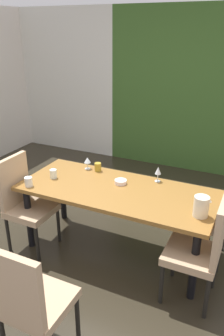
# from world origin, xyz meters

# --- Properties ---
(ground_plane) EXTENTS (5.90, 5.48, 0.02)m
(ground_plane) POSITION_xyz_m (0.00, 0.00, -0.01)
(ground_plane) COLOR #2E281D
(back_panel_interior) EXTENTS (1.97, 0.10, 2.56)m
(back_panel_interior) POSITION_xyz_m (-1.96, 2.69, 1.28)
(back_panel_interior) COLOR silver
(back_panel_interior) RESTS_ON ground_plane
(dining_table) EXTENTS (1.96, 0.85, 0.75)m
(dining_table) POSITION_xyz_m (0.27, 0.11, 0.66)
(dining_table) COLOR olive
(dining_table) RESTS_ON ground_plane
(chair_right_far) EXTENTS (0.44, 0.44, 0.98)m
(chair_right_far) POSITION_xyz_m (1.20, 0.42, 0.54)
(chair_right_far) COLOR tan
(chair_right_far) RESTS_ON ground_plane
(chair_right_near) EXTENTS (0.44, 0.44, 1.00)m
(chair_right_near) POSITION_xyz_m (1.20, -0.20, 0.55)
(chair_right_near) COLOR tan
(chair_right_near) RESTS_ON ground_plane
(chair_head_near) EXTENTS (0.44, 0.44, 1.00)m
(chair_head_near) POSITION_xyz_m (0.27, -1.28, 0.54)
(chair_head_near) COLOR tan
(chair_head_near) RESTS_ON ground_plane
(chair_left_near) EXTENTS (0.45, 0.44, 1.02)m
(chair_left_near) POSITION_xyz_m (-0.66, -0.20, 0.55)
(chair_left_near) COLOR tan
(chair_left_near) RESTS_ON ground_plane
(wine_glass_rear) EXTENTS (0.06, 0.06, 0.16)m
(wine_glass_rear) POSITION_xyz_m (0.58, 0.45, 0.86)
(wine_glass_rear) COLOR silver
(wine_glass_rear) RESTS_ON dining_table
(wine_glass_center) EXTENTS (0.08, 0.08, 0.14)m
(wine_glass_center) POSITION_xyz_m (-0.24, 0.42, 0.85)
(wine_glass_center) COLOR silver
(wine_glass_center) RESTS_ON dining_table
(serving_bowl_left) EXTENTS (0.12, 0.12, 0.04)m
(serving_bowl_left) POSITION_xyz_m (0.26, 0.23, 0.77)
(serving_bowl_left) COLOR white
(serving_bowl_left) RESTS_ON dining_table
(cup_near_shelf) EXTENTS (0.07, 0.07, 0.10)m
(cup_near_shelf) POSITION_xyz_m (-0.44, 0.05, 0.79)
(cup_near_shelf) COLOR white
(cup_near_shelf) RESTS_ON dining_table
(cup_right) EXTENTS (0.08, 0.08, 0.09)m
(cup_right) POSITION_xyz_m (-0.10, 0.42, 0.79)
(cup_right) COLOR #B08D28
(cup_right) RESTS_ON dining_table
(cup_corner) EXTENTS (0.08, 0.08, 0.10)m
(cup_corner) POSITION_xyz_m (-0.56, -0.22, 0.79)
(cup_corner) COLOR white
(cup_corner) RESTS_ON dining_table
(pitcher_west) EXTENTS (0.15, 0.13, 0.18)m
(pitcher_west) POSITION_xyz_m (1.13, -0.05, 0.84)
(pitcher_west) COLOR silver
(pitcher_west) RESTS_ON dining_table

